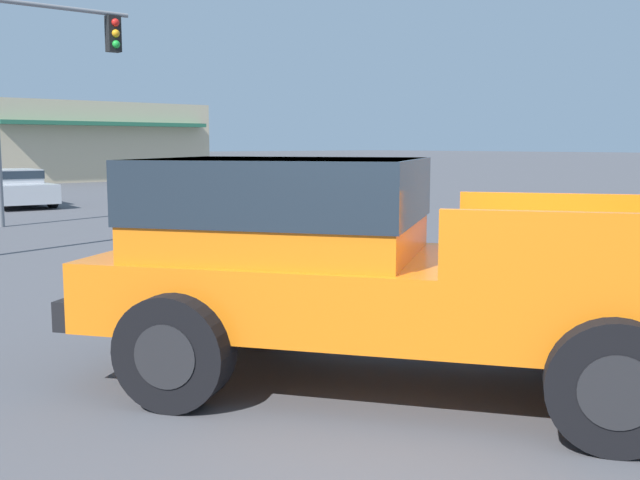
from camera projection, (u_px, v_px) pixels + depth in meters
ground_plane at (379, 396)px, 5.84m from camera, size 320.00×320.00×0.00m
orange_pickup_truck at (354, 255)px, 6.12m from camera, size 4.49×5.35×1.84m
parked_car_silver at (13, 187)px, 23.66m from camera, size 2.19×4.62×1.16m
traffic_light_main at (50, 66)px, 18.11m from camera, size 3.50×0.38×5.49m
storefront_building at (82, 142)px, 41.14m from camera, size 12.36×7.06×4.14m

